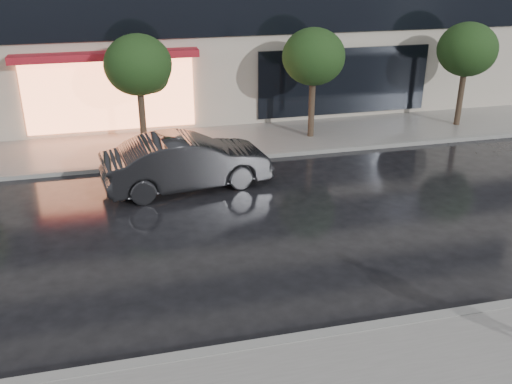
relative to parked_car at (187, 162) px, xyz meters
name	(u,v)px	position (x,y,z in m)	size (l,w,h in m)	color
ground	(329,304)	(1.96, -6.61, -0.80)	(120.00, 120.00, 0.00)	black
sidewalk_far	(229,141)	(1.96, 3.64, -0.74)	(60.00, 3.50, 0.12)	slate
curb_near	(348,332)	(1.96, -7.61, -0.73)	(60.00, 0.25, 0.14)	gray
curb_far	(239,158)	(1.96, 1.89, -0.73)	(60.00, 0.25, 0.14)	gray
tree_mid_west	(140,67)	(-0.98, 3.42, 2.12)	(2.20, 2.20, 3.99)	#33261C
tree_mid_east	(315,59)	(5.02, 3.42, 2.12)	(2.20, 2.20, 3.99)	#33261C
tree_far_east	(468,51)	(11.02, 3.42, 2.12)	(2.20, 2.20, 3.99)	#33261C
parked_car	(187,162)	(0.00, 0.00, 0.00)	(1.69, 4.84, 1.60)	black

